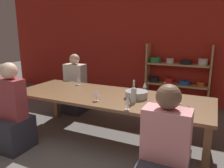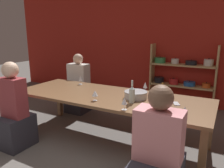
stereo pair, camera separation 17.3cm
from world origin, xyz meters
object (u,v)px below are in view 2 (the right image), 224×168
at_px(wine_bottle_dark, 162,98).
at_px(shelf_unit, 180,80).
at_px(mixing_bowl, 136,94).
at_px(person_near_b, 157,164).
at_px(dining_table, 109,99).
at_px(wine_bottle_green, 132,94).
at_px(person_near_a, 15,116).
at_px(wine_glass_red_a, 95,94).
at_px(wine_glass_empty_b, 145,85).
at_px(person_far_a, 79,91).
at_px(wine_glass_empty_c, 170,95).
at_px(cell_phone, 176,104).
at_px(wine_glass_white_a, 185,110).
at_px(wine_glass_empty_a, 80,79).
at_px(wine_glass_red_b, 124,101).

bearing_deg(wine_bottle_dark, shelf_unit, 96.03).
distance_m(mixing_bowl, person_near_b, 1.20).
height_order(dining_table, wine_bottle_green, wine_bottle_green).
distance_m(dining_table, person_near_a, 1.37).
bearing_deg(wine_glass_red_a, wine_glass_empty_b, 54.73).
height_order(mixing_bowl, person_near_a, person_near_a).
bearing_deg(person_far_a, wine_glass_empty_c, 160.21).
relative_size(mixing_bowl, person_far_a, 0.27).
relative_size(cell_phone, person_near_a, 0.13).
bearing_deg(wine_bottle_dark, person_near_a, -162.12).
bearing_deg(wine_glass_empty_b, wine_glass_white_a, -46.42).
bearing_deg(shelf_unit, person_near_a, -119.44).
height_order(wine_glass_empty_a, person_near_a, person_near_a).
xyz_separation_m(shelf_unit, wine_glass_white_a, (0.57, -2.61, 0.23)).
xyz_separation_m(wine_bottle_dark, wine_glass_red_a, (-0.88, -0.15, -0.03)).
bearing_deg(shelf_unit, wine_glass_empty_c, -82.54).
bearing_deg(wine_glass_red_b, wine_glass_empty_c, 55.86).
distance_m(wine_glass_red_a, wine_glass_empty_a, 1.01).
height_order(shelf_unit, wine_glass_empty_a, shelf_unit).
distance_m(wine_glass_empty_c, wine_glass_red_b, 0.70).
distance_m(shelf_unit, wine_glass_empty_a, 2.31).
relative_size(wine_glass_empty_b, wine_glass_empty_c, 1.26).
relative_size(wine_bottle_dark, wine_glass_empty_a, 2.02).
bearing_deg(person_near_b, shelf_unit, 98.02).
distance_m(dining_table, wine_glass_white_a, 1.24).
height_order(shelf_unit, wine_glass_empty_b, shelf_unit).
height_order(dining_table, wine_bottle_dark, wine_bottle_dark).
relative_size(wine_bottle_dark, person_far_a, 0.26).
bearing_deg(wine_glass_empty_b, wine_bottle_dark, -52.01).
bearing_deg(wine_bottle_green, dining_table, 160.10).
height_order(mixing_bowl, cell_phone, mixing_bowl).
bearing_deg(wine_glass_white_a, mixing_bowl, 148.61).
relative_size(mixing_bowl, wine_bottle_dark, 1.04).
bearing_deg(wine_glass_empty_c, person_near_b, -80.85).
height_order(wine_bottle_dark, wine_glass_empty_b, wine_bottle_dark).
xyz_separation_m(dining_table, wine_glass_white_a, (1.16, -0.41, 0.16)).
xyz_separation_m(wine_glass_white_a, cell_phone, (-0.19, 0.47, -0.09)).
relative_size(dining_table, wine_bottle_dark, 9.28).
bearing_deg(wine_glass_empty_b, mixing_bowl, -95.54).
bearing_deg(wine_glass_empty_a, dining_table, -24.83).
relative_size(mixing_bowl, wine_glass_empty_a, 2.11).
bearing_deg(wine_glass_empty_a, wine_glass_white_a, -21.62).
xyz_separation_m(shelf_unit, dining_table, (-0.59, -2.20, 0.07)).
bearing_deg(wine_bottle_green, wine_glass_red_b, -83.96).
relative_size(wine_glass_white_a, wine_glass_empty_c, 1.02).
height_order(wine_bottle_dark, person_near_a, person_near_a).
xyz_separation_m(wine_bottle_green, person_far_a, (-1.65, 1.03, -0.41)).
bearing_deg(wine_bottle_dark, dining_table, 168.60).
height_order(wine_glass_white_a, person_far_a, person_far_a).
relative_size(wine_bottle_green, person_far_a, 0.25).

